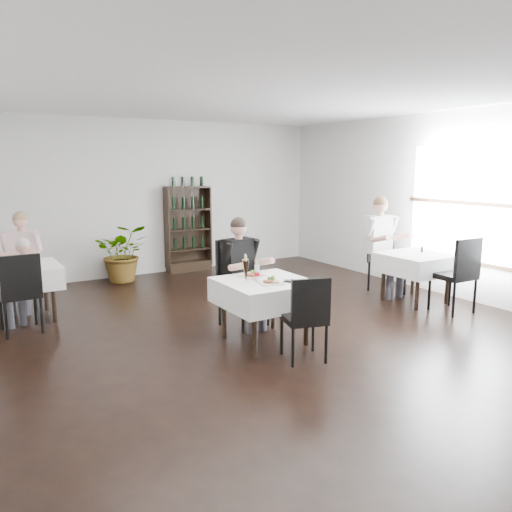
{
  "coord_description": "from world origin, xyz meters",
  "views": [
    {
      "loc": [
        -3.43,
        -4.94,
        2.14
      ],
      "look_at": [
        -0.3,
        0.2,
        1.04
      ],
      "focal_mm": 35.0,
      "sensor_mm": 36.0,
      "label": 1
    }
  ],
  "objects_px": {
    "potted_tree": "(124,253)",
    "diner_main": "(242,265)",
    "main_table": "(265,292)",
    "wine_shelf": "(188,230)"
  },
  "relations": [
    {
      "from": "potted_tree",
      "to": "diner_main",
      "type": "height_order",
      "value": "diner_main"
    },
    {
      "from": "main_table",
      "to": "diner_main",
      "type": "xyz_separation_m",
      "value": [
        0.05,
        0.62,
        0.23
      ]
    },
    {
      "from": "wine_shelf",
      "to": "potted_tree",
      "type": "xyz_separation_m",
      "value": [
        -1.4,
        -0.22,
        -0.31
      ]
    },
    {
      "from": "potted_tree",
      "to": "diner_main",
      "type": "relative_size",
      "value": 0.73
    },
    {
      "from": "wine_shelf",
      "to": "diner_main",
      "type": "xyz_separation_m",
      "value": [
        -0.85,
        -3.69,
        0.01
      ]
    },
    {
      "from": "wine_shelf",
      "to": "main_table",
      "type": "relative_size",
      "value": 1.7
    },
    {
      "from": "main_table",
      "to": "wine_shelf",
      "type": "bearing_deg",
      "value": 78.22
    },
    {
      "from": "potted_tree",
      "to": "diner_main",
      "type": "bearing_deg",
      "value": -80.98
    },
    {
      "from": "main_table",
      "to": "potted_tree",
      "type": "distance_m",
      "value": 4.12
    },
    {
      "from": "wine_shelf",
      "to": "potted_tree",
      "type": "bearing_deg",
      "value": -170.91
    }
  ]
}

